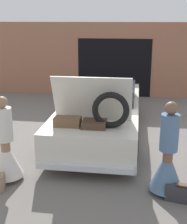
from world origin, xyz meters
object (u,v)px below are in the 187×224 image
Objects in this scene: car at (101,112)px; person_right at (167,162)px; person_left at (6,151)px; suitcase_beside_right_person at (181,194)px.

car is 3.05m from person_right.
car is 3.00m from person_left.
suitcase_beside_right_person is at bearing -60.02° from car.
car is 9.16× the size of suitcase_beside_right_person.
person_right is at bearing -61.47° from car.
car is at bearing 159.52° from person_left.
person_left is (-1.46, -2.62, -0.02)m from car.
suitcase_beside_right_person is (1.70, -2.94, -0.45)m from car.
person_right is at bearing 97.46° from person_left.
car is 3.07× the size of person_right.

